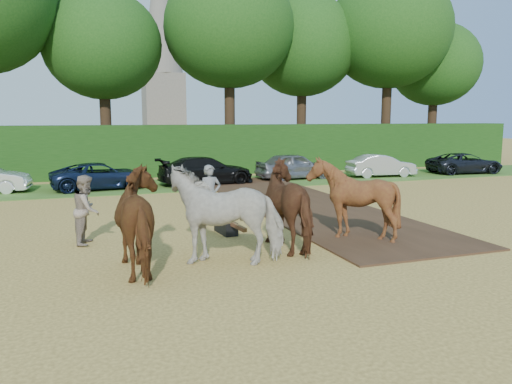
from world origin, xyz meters
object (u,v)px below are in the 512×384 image
plough_team (260,208)px  church (162,36)px  spectator_near (87,210)px  parked_cars (256,169)px

plough_team → church: size_ratio=0.29×
spectator_near → parked_cars: 13.96m
spectator_near → plough_team: 4.82m
spectator_near → parked_cars: size_ratio=0.06×
plough_team → parked_cars: 14.06m
spectator_near → parked_cars: (8.77, 10.86, -0.27)m
plough_team → church: (6.45, 54.43, 12.58)m
spectator_near → plough_team: size_ratio=0.25×
church → parked_cars: bearing=-92.6°
plough_team → parked_cars: plough_team is taller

